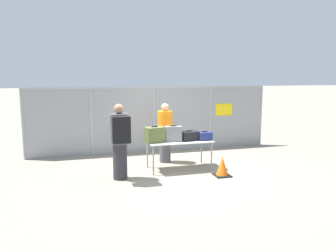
{
  "coord_description": "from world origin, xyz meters",
  "views": [
    {
      "loc": [
        -2.33,
        -7.82,
        2.42
      ],
      "look_at": [
        0.05,
        0.67,
        1.05
      ],
      "focal_mm": 35.0,
      "sensor_mm": 36.0,
      "label": 1
    }
  ],
  "objects_px": {
    "suitcase_olive": "(154,135)",
    "security_worker_near": "(165,132)",
    "utility_trailer": "(191,124)",
    "suitcase_grey": "(173,134)",
    "suitcase_black": "(189,136)",
    "inspection_table": "(179,143)",
    "traffic_cone": "(222,167)",
    "traveler_hooded": "(120,139)",
    "suitcase_navy": "(204,136)"
  },
  "relations": [
    {
      "from": "security_worker_near",
      "to": "suitcase_olive",
      "type": "bearing_deg",
      "value": 67.04
    },
    {
      "from": "inspection_table",
      "to": "suitcase_olive",
      "type": "relative_size",
      "value": 3.32
    },
    {
      "from": "suitcase_olive",
      "to": "utility_trailer",
      "type": "height_order",
      "value": "suitcase_olive"
    },
    {
      "from": "suitcase_black",
      "to": "traffic_cone",
      "type": "xyz_separation_m",
      "value": [
        0.58,
        -0.8,
        -0.66
      ]
    },
    {
      "from": "suitcase_grey",
      "to": "suitcase_black",
      "type": "distance_m",
      "value": 0.43
    },
    {
      "from": "traffic_cone",
      "to": "utility_trailer",
      "type": "bearing_deg",
      "value": 77.74
    },
    {
      "from": "security_worker_near",
      "to": "utility_trailer",
      "type": "height_order",
      "value": "security_worker_near"
    },
    {
      "from": "suitcase_navy",
      "to": "utility_trailer",
      "type": "relative_size",
      "value": 0.09
    },
    {
      "from": "inspection_table",
      "to": "traffic_cone",
      "type": "xyz_separation_m",
      "value": [
        0.83,
        -0.85,
        -0.48
      ]
    },
    {
      "from": "suitcase_grey",
      "to": "traveler_hooded",
      "type": "relative_size",
      "value": 0.25
    },
    {
      "from": "suitcase_olive",
      "to": "security_worker_near",
      "type": "relative_size",
      "value": 0.3
    },
    {
      "from": "suitcase_navy",
      "to": "security_worker_near",
      "type": "bearing_deg",
      "value": 132.24
    },
    {
      "from": "suitcase_navy",
      "to": "utility_trailer",
      "type": "height_order",
      "value": "suitcase_navy"
    },
    {
      "from": "suitcase_grey",
      "to": "traffic_cone",
      "type": "relative_size",
      "value": 0.93
    },
    {
      "from": "suitcase_grey",
      "to": "suitcase_navy",
      "type": "height_order",
      "value": "suitcase_grey"
    },
    {
      "from": "security_worker_near",
      "to": "utility_trailer",
      "type": "relative_size",
      "value": 0.44
    },
    {
      "from": "security_worker_near",
      "to": "utility_trailer",
      "type": "xyz_separation_m",
      "value": [
        2.24,
        4.12,
        -0.47
      ]
    },
    {
      "from": "suitcase_grey",
      "to": "suitcase_black",
      "type": "height_order",
      "value": "suitcase_grey"
    },
    {
      "from": "suitcase_navy",
      "to": "traveler_hooded",
      "type": "height_order",
      "value": "traveler_hooded"
    },
    {
      "from": "traffic_cone",
      "to": "traveler_hooded",
      "type": "bearing_deg",
      "value": 171.0
    },
    {
      "from": "suitcase_grey",
      "to": "security_worker_near",
      "type": "relative_size",
      "value": 0.27
    },
    {
      "from": "suitcase_navy",
      "to": "utility_trailer",
      "type": "xyz_separation_m",
      "value": [
        1.43,
        5.02,
        -0.48
      ]
    },
    {
      "from": "traffic_cone",
      "to": "security_worker_near",
      "type": "bearing_deg",
      "value": 121.19
    },
    {
      "from": "inspection_table",
      "to": "utility_trailer",
      "type": "bearing_deg",
      "value": 66.99
    },
    {
      "from": "suitcase_olive",
      "to": "security_worker_near",
      "type": "height_order",
      "value": "security_worker_near"
    },
    {
      "from": "suitcase_olive",
      "to": "suitcase_black",
      "type": "relative_size",
      "value": 0.97
    },
    {
      "from": "traveler_hooded",
      "to": "inspection_table",
      "type": "bearing_deg",
      "value": 27.06
    },
    {
      "from": "suitcase_grey",
      "to": "security_worker_near",
      "type": "xyz_separation_m",
      "value": [
        0.01,
        0.87,
        -0.1
      ]
    },
    {
      "from": "suitcase_olive",
      "to": "suitcase_grey",
      "type": "distance_m",
      "value": 0.49
    },
    {
      "from": "suitcase_olive",
      "to": "suitcase_grey",
      "type": "height_order",
      "value": "suitcase_grey"
    },
    {
      "from": "suitcase_grey",
      "to": "utility_trailer",
      "type": "xyz_separation_m",
      "value": [
        2.26,
        4.98,
        -0.57
      ]
    },
    {
      "from": "suitcase_olive",
      "to": "traffic_cone",
      "type": "distance_m",
      "value": 1.84
    },
    {
      "from": "inspection_table",
      "to": "suitcase_grey",
      "type": "height_order",
      "value": "suitcase_grey"
    },
    {
      "from": "suitcase_olive",
      "to": "traveler_hooded",
      "type": "distance_m",
      "value": 1.0
    },
    {
      "from": "suitcase_navy",
      "to": "security_worker_near",
      "type": "distance_m",
      "value": 1.21
    },
    {
      "from": "suitcase_grey",
      "to": "traffic_cone",
      "type": "xyz_separation_m",
      "value": [
        1.01,
        -0.77,
        -0.73
      ]
    },
    {
      "from": "suitcase_grey",
      "to": "suitcase_black",
      "type": "bearing_deg",
      "value": 4.24
    },
    {
      "from": "utility_trailer",
      "to": "traffic_cone",
      "type": "distance_m",
      "value": 5.89
    },
    {
      "from": "suitcase_black",
      "to": "security_worker_near",
      "type": "bearing_deg",
      "value": 116.06
    },
    {
      "from": "traveler_hooded",
      "to": "utility_trailer",
      "type": "xyz_separation_m",
      "value": [
        3.66,
        5.38,
        -0.59
      ]
    },
    {
      "from": "suitcase_grey",
      "to": "utility_trailer",
      "type": "relative_size",
      "value": 0.12
    },
    {
      "from": "suitcase_olive",
      "to": "security_worker_near",
      "type": "distance_m",
      "value": 0.99
    },
    {
      "from": "traveler_hooded",
      "to": "traffic_cone",
      "type": "distance_m",
      "value": 2.55
    },
    {
      "from": "suitcase_navy",
      "to": "traffic_cone",
      "type": "height_order",
      "value": "suitcase_navy"
    },
    {
      "from": "traveler_hooded",
      "to": "utility_trailer",
      "type": "relative_size",
      "value": 0.47
    },
    {
      "from": "suitcase_olive",
      "to": "suitcase_navy",
      "type": "distance_m",
      "value": 1.32
    },
    {
      "from": "inspection_table",
      "to": "suitcase_olive",
      "type": "xyz_separation_m",
      "value": [
        -0.66,
        -0.06,
        0.25
      ]
    },
    {
      "from": "traveler_hooded",
      "to": "suitcase_black",
      "type": "bearing_deg",
      "value": 23.38
    },
    {
      "from": "suitcase_black",
      "to": "utility_trailer",
      "type": "xyz_separation_m",
      "value": [
        1.83,
        4.95,
        -0.49
      ]
    },
    {
      "from": "suitcase_grey",
      "to": "suitcase_black",
      "type": "relative_size",
      "value": 0.86
    }
  ]
}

